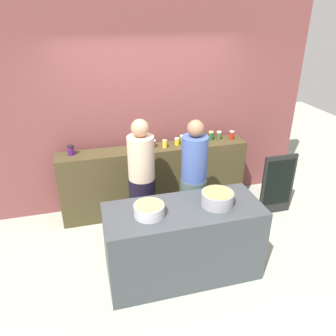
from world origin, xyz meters
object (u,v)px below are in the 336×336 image
(preserve_jar_8, at_px, (219,135))
(cooking_pot_left, at_px, (149,210))
(preserve_jar_3, at_px, (165,144))
(preserve_jar_7, at_px, (211,136))
(chalkboard_sign, at_px, (278,185))
(preserve_jar_9, at_px, (232,135))
(preserve_jar_6, at_px, (200,141))
(preserve_jar_2, at_px, (153,144))
(cook_with_tongs, at_px, (142,188))
(preserve_jar_1, at_px, (135,147))
(preserve_jar_5, at_px, (183,139))
(cook_in_cap, at_px, (193,189))
(preserve_jar_0, at_px, (71,150))
(preserve_jar_4, at_px, (177,141))
(cooking_pot_center, at_px, (217,199))

(preserve_jar_8, xyz_separation_m, cooking_pot_left, (-1.38, -1.49, -0.13))
(preserve_jar_3, relative_size, preserve_jar_8, 0.86)
(preserve_jar_7, bearing_deg, chalkboard_sign, -37.51)
(preserve_jar_9, bearing_deg, preserve_jar_6, -173.80)
(preserve_jar_2, relative_size, cook_with_tongs, 0.06)
(preserve_jar_7, bearing_deg, preserve_jar_3, -171.91)
(preserve_jar_1, relative_size, preserve_jar_5, 0.95)
(cook_with_tongs, height_order, cook_in_cap, cook_in_cap)
(preserve_jar_0, relative_size, cook_in_cap, 0.08)
(preserve_jar_4, relative_size, preserve_jar_5, 0.87)
(preserve_jar_8, bearing_deg, preserve_jar_4, -176.68)
(preserve_jar_0, distance_m, preserve_jar_4, 1.47)
(preserve_jar_4, bearing_deg, preserve_jar_2, -179.14)
(preserve_jar_2, relative_size, chalkboard_sign, 0.11)
(preserve_jar_6, xyz_separation_m, chalkboard_sign, (1.04, -0.52, -0.59))
(cook_in_cap, bearing_deg, cooking_pot_left, -139.08)
(preserve_jar_6, bearing_deg, preserve_jar_5, 154.52)
(preserve_jar_2, height_order, preserve_jar_9, preserve_jar_9)
(preserve_jar_0, relative_size, preserve_jar_2, 1.24)
(preserve_jar_8, bearing_deg, preserve_jar_2, -177.54)
(preserve_jar_9, bearing_deg, preserve_jar_2, 179.94)
(preserve_jar_6, height_order, cook_in_cap, cook_in_cap)
(preserve_jar_0, bearing_deg, preserve_jar_7, 0.70)
(preserve_jar_0, bearing_deg, cook_with_tongs, -39.24)
(preserve_jar_4, height_order, cook_with_tongs, cook_with_tongs)
(preserve_jar_6, bearing_deg, preserve_jar_9, 6.20)
(preserve_jar_0, relative_size, cooking_pot_center, 0.38)
(cooking_pot_left, bearing_deg, preserve_jar_0, 116.73)
(preserve_jar_5, bearing_deg, cooking_pot_center, -92.97)
(cook_in_cap, bearing_deg, preserve_jar_2, 110.67)
(cook_in_cap, bearing_deg, preserve_jar_0, 148.31)
(preserve_jar_9, relative_size, chalkboard_sign, 0.14)
(preserve_jar_2, height_order, preserve_jar_7, preserve_jar_7)
(cooking_pot_center, bearing_deg, preserve_jar_2, 104.89)
(preserve_jar_3, xyz_separation_m, cook_in_cap, (0.16, -0.80, -0.31))
(preserve_jar_4, bearing_deg, preserve_jar_6, -11.05)
(preserve_jar_3, relative_size, cook_with_tongs, 0.07)
(preserve_jar_0, distance_m, preserve_jar_1, 0.85)
(preserve_jar_2, relative_size, cooking_pot_left, 0.34)
(preserve_jar_1, relative_size, preserve_jar_8, 0.87)
(preserve_jar_2, distance_m, cook_in_cap, 0.96)
(preserve_jar_9, bearing_deg, preserve_jar_1, -177.24)
(preserve_jar_6, relative_size, cook_with_tongs, 0.06)
(preserve_jar_0, bearing_deg, preserve_jar_5, 0.63)
(preserve_jar_6, bearing_deg, cook_in_cap, -114.48)
(preserve_jar_0, xyz_separation_m, preserve_jar_4, (1.47, -0.03, -0.02))
(cooking_pot_left, distance_m, cook_in_cap, 0.93)
(preserve_jar_4, xyz_separation_m, chalkboard_sign, (1.36, -0.58, -0.59))
(preserve_jar_5, height_order, cooking_pot_left, preserve_jar_5)
(preserve_jar_3, bearing_deg, preserve_jar_0, 176.42)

